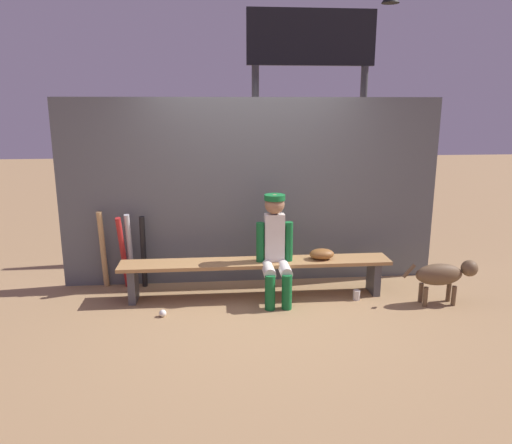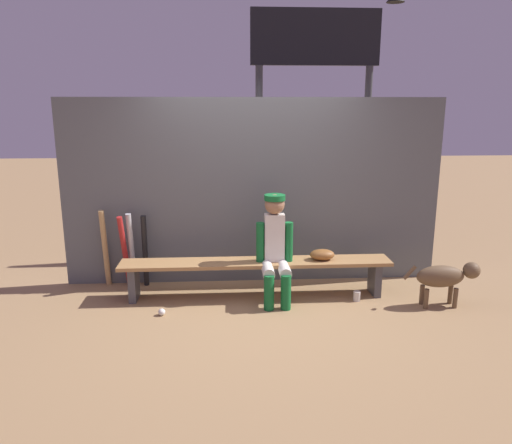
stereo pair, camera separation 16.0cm
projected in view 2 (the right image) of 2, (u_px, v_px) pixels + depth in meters
ground_plane at (256, 296)px, 5.61m from camera, size 30.00×30.00×0.00m
chainlink_fence at (253, 192)px, 5.87m from camera, size 4.53×0.03×2.22m
dugout_bench at (256, 268)px, 5.53m from camera, size 3.04×0.36×0.42m
player_seated at (275, 245)px, 5.37m from camera, size 0.41×0.55×1.18m
baseball_glove at (322, 255)px, 5.54m from camera, size 0.28×0.20×0.12m
bat_aluminum_black at (145, 251)px, 5.82m from camera, size 0.09×0.14×0.88m
bat_aluminum_silver at (132, 250)px, 5.80m from camera, size 0.07×0.20×0.92m
bat_aluminum_red at (125, 252)px, 5.77m from camera, size 0.11×0.26×0.89m
bat_wood_tan at (105, 248)px, 5.81m from camera, size 0.06×0.18×0.95m
baseball at (162, 312)px, 5.09m from camera, size 0.07×0.07×0.07m
cup_on_ground at (357, 296)px, 5.47m from camera, size 0.08×0.08×0.11m
cup_on_bench at (288, 255)px, 5.53m from camera, size 0.08×0.08×0.11m
scoreboard at (319, 76)px, 6.69m from camera, size 2.03×0.27×3.62m
dog at (445, 277)px, 5.27m from camera, size 0.84×0.20×0.49m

